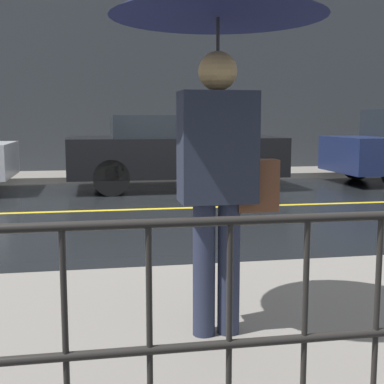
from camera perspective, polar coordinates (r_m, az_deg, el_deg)
name	(u,v)px	position (r m, az deg, el deg)	size (l,w,h in m)	color
ground_plane	(148,209)	(8.35, -4.69, -1.85)	(80.00, 80.00, 0.00)	black
sidewalk_near	(230,335)	(3.43, 4.12, -14.93)	(28.00, 2.82, 0.13)	slate
sidewalk_far	(129,175)	(12.85, -6.71, 1.78)	(28.00, 1.69, 0.13)	slate
lane_marking	(148,209)	(8.35, -4.69, -1.82)	(25.20, 0.12, 0.01)	gold
building_storefront	(125,64)	(13.84, -7.16, 13.38)	(28.00, 0.30, 5.52)	#383D42
railing_foreground	(305,298)	(2.18, 12.01, -11.03)	(12.00, 0.04, 0.90)	black
pedestrian	(219,35)	(3.07, 2.86, 16.43)	(1.20, 1.20, 2.08)	#23283D
car_black	(173,151)	(10.77, -2.01, 4.43)	(4.20, 1.92, 1.47)	black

